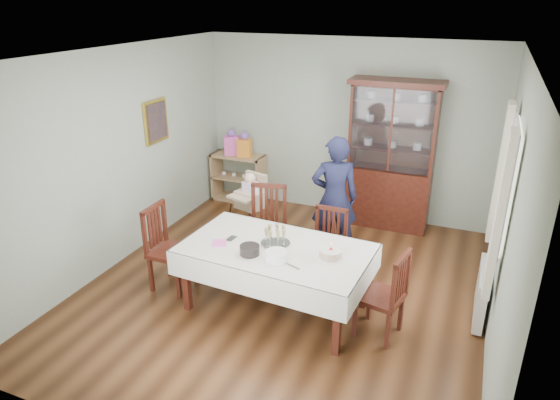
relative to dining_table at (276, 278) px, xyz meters
The scene contains 25 objects.
floor 0.56m from the dining_table, 98.80° to the left, with size 5.00×5.00×0.00m, color #593319.
room_shell 1.62m from the dining_table, 93.80° to the left, with size 5.00×5.00×5.00m.
dining_table is the anchor object (origin of this frame).
china_cabinet 2.84m from the dining_table, 75.48° to the left, with size 1.30×0.48×2.18m.
sideboard 3.23m from the dining_table, 124.07° to the left, with size 0.90×0.38×0.80m.
picture_frame 2.87m from the dining_table, 152.27° to the left, with size 0.04×0.48×0.58m, color gold.
window 2.55m from the dining_table, 17.95° to the left, with size 0.04×1.02×1.22m, color white.
curtain_left 2.35m from the dining_table, ahead, with size 0.07×0.30×1.55m, color silver.
curtain_right 2.70m from the dining_table, 32.16° to the left, with size 0.07×0.30×1.55m, color silver.
radiator 2.21m from the dining_table, 18.43° to the left, with size 0.10×0.80×0.55m, color white.
chair_far_left 0.96m from the dining_table, 120.28° to the left, with size 0.56×0.56×1.05m.
chair_far_right 0.81m from the dining_table, 64.79° to the left, with size 0.42×0.42×0.92m.
chair_end_left 1.32m from the dining_table, behind, with size 0.46×0.46×1.02m.
chair_end_right 1.16m from the dining_table, ahead, with size 0.51×0.51×0.96m.
woman 1.49m from the dining_table, 81.00° to the left, with size 0.60×0.40×1.65m, color black.
high_chair 1.61m from the dining_table, 125.31° to the left, with size 0.57×0.57×1.05m.
champagne_tray 0.44m from the dining_table, 115.84° to the left, with size 0.32×0.32×0.19m.
birthday_cake 0.74m from the dining_table, ahead, with size 0.26×0.26×0.18m.
plate_stack_dark 0.52m from the dining_table, 128.70° to the right, with size 0.21×0.21×0.10m, color black.
plate_stack_white 0.50m from the dining_table, 66.09° to the right, with size 0.23×0.23×0.10m, color white.
napkin_stack 0.73m from the dining_table, 164.98° to the right, with size 0.15×0.15×0.02m, color #F058BF.
cutlery 0.68m from the dining_table, behind, with size 0.10×0.14×0.01m, color silver, non-canonical shape.
cake_knife 0.55m from the dining_table, 47.88° to the right, with size 0.27×0.02×0.01m, color silver.
gift_bag_pink 3.33m from the dining_table, 125.74° to the left, with size 0.27×0.22×0.42m.
gift_bag_orange 3.20m from the dining_table, 122.24° to the left, with size 0.24×0.18×0.40m.
Camera 1 is at (1.90, -4.73, 3.26)m, focal length 32.00 mm.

